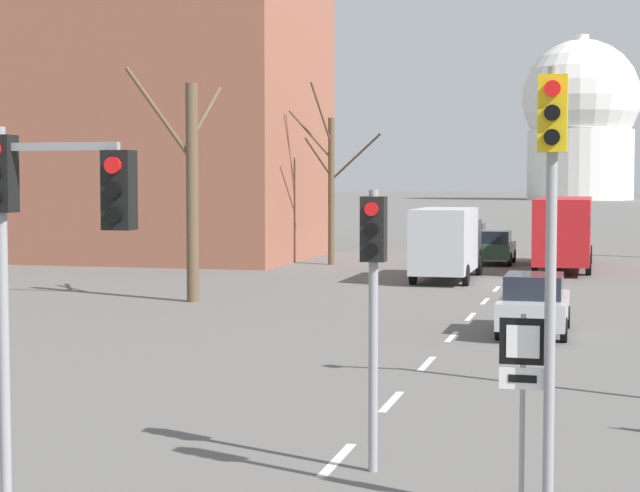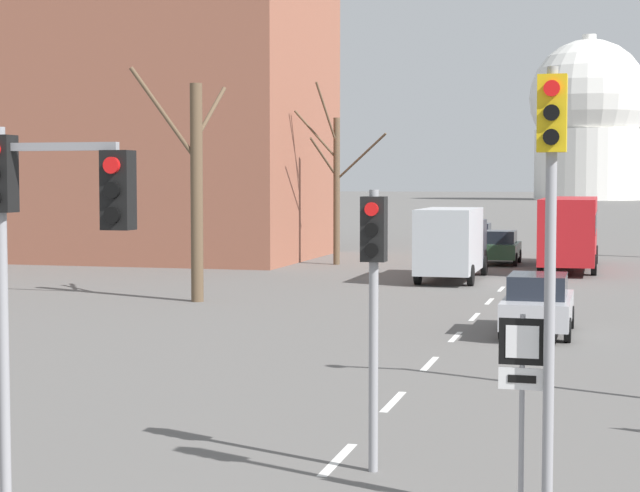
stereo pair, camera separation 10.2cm
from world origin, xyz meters
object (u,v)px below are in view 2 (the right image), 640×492
Objects in this scene: sedan_mid_centre at (477,237)px; city_bus at (570,227)px; sedan_near_left at (538,304)px; traffic_signal_near_right at (551,209)px; delivery_truck at (452,241)px; route_sign_post at (522,379)px; traffic_signal_centre_tall at (374,275)px; traffic_signal_near_left at (41,225)px; sedan_near_right at (500,247)px.

city_bus reaches higher than sedan_mid_centre.
traffic_signal_near_right is at bearing -86.18° from sedan_near_left.
sedan_mid_centre is 0.55× the size of delivery_truck.
delivery_truck is (-5.40, 32.35, -0.10)m from route_sign_post.
traffic_signal_centre_tall is 0.58× the size of delivery_truck.
traffic_signal_near_left is at bearing -161.28° from route_sign_post.
route_sign_post reaches higher than sedan_near_left.
sedan_near_left is 1.15× the size of sedan_mid_centre.
city_bus is at bearing 90.94° from route_sign_post.
sedan_near_right is at bearing 147.96° from city_bus.
sedan_near_right is 4.36m from city_bus.
sedan_mid_centre is at bearing 90.94° from traffic_signal_near_left.
traffic_signal_centre_tall is at bearing -85.14° from sedan_mid_centre.
traffic_signal_centre_tall is (3.44, 3.55, -0.84)m from traffic_signal_near_left.
sedan_near_right is 0.39× the size of city_bus.
city_bus is at bearing 89.66° from sedan_near_left.
traffic_signal_near_left is at bearing -134.08° from traffic_signal_centre_tall.
traffic_signal_centre_tall is 0.93× the size of sedan_near_left.
sedan_near_left is 0.42× the size of city_bus.
sedan_near_left is 22.98m from city_bus.
traffic_signal_near_left is (-6.07, -1.82, -0.19)m from traffic_signal_near_right.
sedan_mid_centre is (-4.33, 50.93, -2.10)m from traffic_signal_centre_tall.
delivery_truck reaches higher than route_sign_post.
traffic_signal_near_right is 39.85m from city_bus.
sedan_near_left is at bearing 75.17° from traffic_signal_near_left.
sedan_near_right is 0.58× the size of delivery_truck.
route_sign_post is (-0.34, 0.12, -2.18)m from traffic_signal_near_right.
traffic_signal_near_right is 1.46× the size of sedan_mid_centre.
sedan_mid_centre is (-6.62, 52.54, -0.95)m from route_sign_post.
traffic_signal_near_right reaches higher than traffic_signal_near_left.
sedan_near_left is 36.28m from sedan_mid_centre.
sedan_near_left is (4.94, 18.67, -2.92)m from traffic_signal_near_left.
traffic_signal_near_left reaches higher than city_bus.
delivery_truck is at bearing 100.02° from traffic_signal_near_right.
traffic_signal_centre_tall is at bearing 146.73° from traffic_signal_near_right.
traffic_signal_near_left is 54.56m from sedan_mid_centre.
sedan_near_left is at bearing 93.82° from traffic_signal_near_right.
route_sign_post is 0.37× the size of delivery_truck.
city_bus is (5.08, 41.61, -1.74)m from traffic_signal_near_left.
traffic_signal_centre_tall is at bearing -95.69° from sedan_near_left.
sedan_near_right is (-4.55, 42.02, -3.09)m from traffic_signal_near_right.
city_bus reaches higher than delivery_truck.
traffic_signal_centre_tall is at bearing 144.94° from route_sign_post.
route_sign_post is 16.77m from sedan_near_left.
route_sign_post is 52.96m from sedan_mid_centre.
city_bus reaches higher than sedan_near_left.
sedan_near_left is (-1.13, 16.84, -3.11)m from traffic_signal_near_right.
city_bus is at bearing 87.53° from traffic_signal_centre_tall.
traffic_signal_near_right is at bearing -33.27° from traffic_signal_centre_tall.
sedan_mid_centre is at bearing 99.26° from sedan_near_left.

